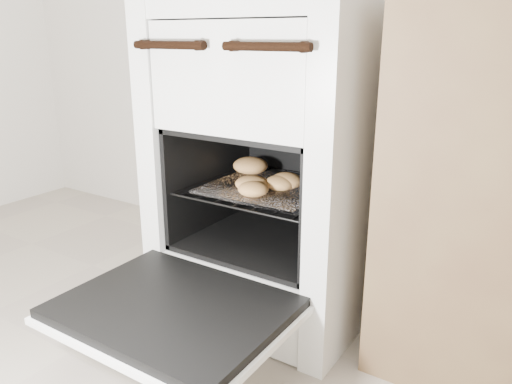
# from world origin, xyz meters

# --- Properties ---
(stove) EXTENTS (0.53, 0.59, 0.81)m
(stove) POSITION_xyz_m (-0.04, 1.20, 0.40)
(stove) COLOR silver
(stove) RESTS_ON ground
(oven_door) EXTENTS (0.48, 0.37, 0.03)m
(oven_door) POSITION_xyz_m (-0.04, 0.76, 0.18)
(oven_door) COLOR black
(oven_door) RESTS_ON stove
(oven_rack) EXTENTS (0.39, 0.37, 0.01)m
(oven_rack) POSITION_xyz_m (-0.04, 1.15, 0.35)
(oven_rack) COLOR black
(oven_rack) RESTS_ON stove
(foil_sheet) EXTENTS (0.30, 0.27, 0.01)m
(foil_sheet) POSITION_xyz_m (-0.04, 1.13, 0.35)
(foil_sheet) COLOR white
(foil_sheet) RESTS_ON oven_rack
(baked_rolls) EXTENTS (0.28, 0.29, 0.05)m
(baked_rolls) POSITION_xyz_m (-0.07, 1.14, 0.37)
(baked_rolls) COLOR #E1A05A
(baked_rolls) RESTS_ON foil_sheet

